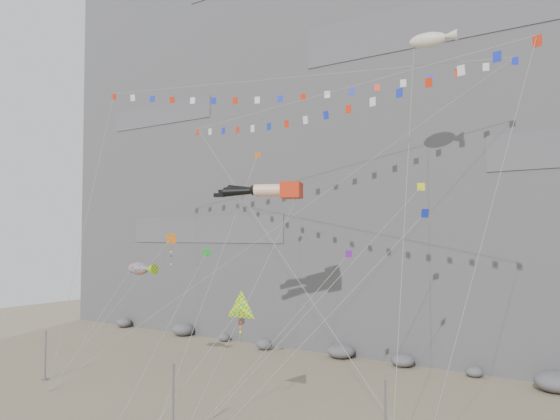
% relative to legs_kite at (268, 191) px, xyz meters
% --- Properties ---
extents(ground, '(120.00, 120.00, 0.00)m').
position_rel_legs_kite_xyz_m(ground, '(0.23, -5.62, -14.73)').
color(ground, gray).
rests_on(ground, ground).
extents(cliff, '(80.00, 28.00, 50.00)m').
position_rel_legs_kite_xyz_m(cliff, '(0.23, 26.38, 10.27)').
color(cliff, slate).
rests_on(cliff, ground).
extents(talus_boulders, '(60.00, 3.00, 1.20)m').
position_rel_legs_kite_xyz_m(talus_boulders, '(0.23, 11.38, -14.13)').
color(talus_boulders, slate).
rests_on(talus_boulders, ground).
extents(anchor_pole_left, '(0.12, 0.12, 3.84)m').
position_rel_legs_kite_xyz_m(anchor_pole_left, '(-15.46, -8.37, -12.81)').
color(anchor_pole_left, gray).
rests_on(anchor_pole_left, ground).
extents(anchor_pole_center, '(0.12, 0.12, 4.34)m').
position_rel_legs_kite_xyz_m(anchor_pole_center, '(2.44, -12.29, -12.56)').
color(anchor_pole_center, gray).
rests_on(anchor_pole_center, ground).
extents(anchor_pole_right, '(0.12, 0.12, 3.91)m').
position_rel_legs_kite_xyz_m(anchor_pole_right, '(12.69, -7.50, -12.77)').
color(anchor_pole_right, gray).
rests_on(anchor_pole_right, ground).
extents(legs_kite, '(7.21, 14.57, 19.85)m').
position_rel_legs_kite_xyz_m(legs_kite, '(0.00, 0.00, 0.00)').
color(legs_kite, red).
rests_on(legs_kite, ground).
extents(flag_banner_upper, '(31.78, 17.18, 29.98)m').
position_rel_legs_kite_xyz_m(flag_banner_upper, '(0.64, 2.34, 9.23)').
color(flag_banner_upper, red).
rests_on(flag_banner_upper, ground).
extents(flag_banner_lower, '(29.34, 10.07, 23.75)m').
position_rel_legs_kite_xyz_m(flag_banner_lower, '(5.23, -1.68, 6.16)').
color(flag_banner_lower, red).
rests_on(flag_banner_lower, ground).
extents(harlequin_kite, '(4.47, 9.62, 14.47)m').
position_rel_legs_kite_xyz_m(harlequin_kite, '(-8.93, -1.37, -3.72)').
color(harlequin_kite, red).
rests_on(harlequin_kite, ground).
extents(fish_windsock, '(4.06, 6.71, 10.74)m').
position_rel_legs_kite_xyz_m(fish_windsock, '(-10.26, -3.64, -6.10)').
color(fish_windsock, orange).
rests_on(fish_windsock, ground).
extents(delta_kite, '(3.21, 6.65, 9.49)m').
position_rel_legs_kite_xyz_m(delta_kite, '(3.50, -7.82, -7.86)').
color(delta_kite, yellow).
rests_on(delta_kite, ground).
extents(blimp_windsock, '(4.11, 13.34, 28.12)m').
position_rel_legs_kite_xyz_m(blimp_windsock, '(11.43, 3.61, 10.41)').
color(blimp_windsock, beige).
rests_on(blimp_windsock, ground).
extents(small_kite_a, '(2.45, 13.02, 21.84)m').
position_rel_legs_kite_xyz_m(small_kite_a, '(-2.21, 1.35, 2.58)').
color(small_kite_a, orange).
rests_on(small_kite_a, ground).
extents(small_kite_b, '(6.28, 8.75, 14.16)m').
position_rel_legs_kite_xyz_m(small_kite_b, '(7.62, -1.94, -4.85)').
color(small_kite_b, '#721B9F').
rests_on(small_kite_b, ground).
extents(small_kite_c, '(1.92, 9.98, 13.73)m').
position_rel_legs_kite_xyz_m(small_kite_c, '(-2.89, -3.78, -4.79)').
color(small_kite_c, green).
rests_on(small_kite_c, ground).
extents(small_kite_d, '(9.02, 14.05, 21.50)m').
position_rel_legs_kite_xyz_m(small_kite_d, '(11.20, 1.62, -0.43)').
color(small_kite_d, yellow).
rests_on(small_kite_d, ground).
extents(small_kite_e, '(9.49, 10.25, 18.15)m').
position_rel_legs_kite_xyz_m(small_kite_e, '(12.51, -1.19, -2.24)').
color(small_kite_e, '#1629C5').
rests_on(small_kite_e, ground).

